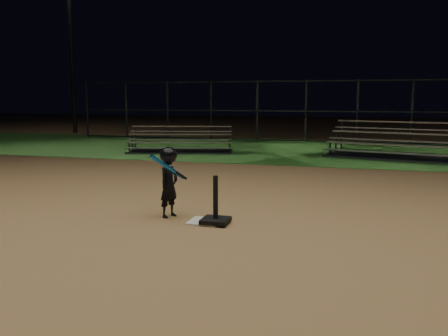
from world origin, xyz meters
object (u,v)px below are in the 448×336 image
batting_tee (216,214)px  bleacher_left (181,146)px  light_pole_left (70,34)px  bleacher_right (404,151)px  child_batter (169,180)px  home_plate (205,221)px

batting_tee → bleacher_left: (-3.80, 8.46, 0.03)m
light_pole_left → bleacher_right: bearing=-22.3°
child_batter → bleacher_right: size_ratio=0.22×
child_batter → bleacher_left: size_ratio=0.29×
batting_tee → bleacher_right: size_ratio=0.14×
child_batter → bleacher_left: bearing=39.2°
home_plate → child_batter: size_ratio=0.42×
home_plate → light_pole_left: size_ratio=0.05×
bleacher_right → light_pole_left: light_pole_left is taller
bleacher_left → light_pole_left: light_pole_left is taller
bleacher_left → bleacher_right: bearing=-12.6°
batting_tee → bleacher_left: bleacher_left is taller
home_plate → bleacher_left: size_ratio=0.12×
home_plate → child_batter: child_batter is taller
bleacher_right → light_pole_left: bearing=172.1°
batting_tee → child_batter: child_batter is taller
bleacher_right → light_pole_left: size_ratio=0.57×
batting_tee → child_batter: 0.92m
home_plate → child_batter: (-0.61, 0.15, 0.55)m
bleacher_left → light_pole_left: (-8.37, 6.53, 4.77)m
child_batter → bleacher_right: bearing=-6.3°
child_batter → light_pole_left: 19.17m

